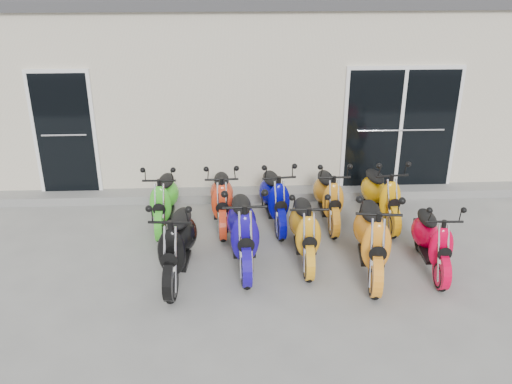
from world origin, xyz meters
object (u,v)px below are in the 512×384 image
scooter_front_orange_b (373,228)px  scooter_front_red (433,233)px  scooter_back_red (222,192)px  scooter_front_black (177,235)px  scooter_front_orange_a (305,222)px  scooter_back_blue (275,190)px  scooter_back_extra (382,188)px  scooter_back_green (164,193)px  scooter_front_blue (243,221)px  scooter_back_yellow (329,190)px

scooter_front_orange_b → scooter_front_red: (0.86, 0.04, -0.11)m
scooter_back_red → scooter_front_black: bearing=-112.3°
scooter_front_orange_a → scooter_front_orange_b: (0.87, -0.37, 0.07)m
scooter_front_orange_b → scooter_back_blue: scooter_front_orange_b is taller
scooter_front_black → scooter_back_extra: size_ratio=1.07×
scooter_front_black → scooter_front_orange_b: scooter_front_orange_b is taller
scooter_back_green → scooter_back_blue: 1.76m
scooter_front_blue → scooter_front_red: 2.62m
scooter_front_orange_b → scooter_back_extra: scooter_front_orange_b is taller
scooter_front_black → scooter_back_blue: bearing=51.8°
scooter_front_red → scooter_front_orange_b: bearing=-174.9°
scooter_back_green → scooter_back_blue: scooter_back_blue is taller
scooter_back_yellow → scooter_front_black: bearing=-147.1°
scooter_front_orange_b → scooter_back_green: (-2.97, 1.52, -0.09)m
scooter_front_black → scooter_front_orange_a: 1.81m
scooter_back_green → scooter_front_red: bearing=-19.5°
scooter_front_black → scooter_back_extra: bearing=30.7°
scooter_back_extra → scooter_front_red: bearing=-82.0°
scooter_front_blue → scooter_back_extra: scooter_front_blue is taller
scooter_front_orange_a → scooter_back_red: (-1.18, 1.15, -0.02)m
scooter_front_blue → scooter_back_red: size_ratio=1.14×
scooter_front_orange_a → scooter_back_blue: scooter_front_orange_a is taller
scooter_back_blue → scooter_back_yellow: bearing=-4.4°
scooter_front_blue → scooter_back_green: size_ratio=1.15×
scooter_front_black → scooter_back_green: 1.56m
scooter_front_blue → scooter_back_yellow: scooter_front_blue is taller
scooter_back_extra → scooter_front_orange_a: bearing=-145.9°
scooter_back_green → scooter_back_red: (0.92, -0.00, 0.00)m
scooter_front_orange_a → scooter_back_green: scooter_front_orange_a is taller
scooter_back_blue → scooter_front_black: bearing=-138.7°
scooter_front_orange_b → scooter_back_yellow: (-0.35, 1.52, -0.09)m
scooter_front_orange_b → scooter_back_red: size_ratio=1.15×
scooter_back_blue → scooter_back_extra: bearing=-5.4°
scooter_front_black → scooter_front_orange_a: size_ratio=1.05×
scooter_back_blue → scooter_front_orange_b: bearing=-56.4°
scooter_front_black → scooter_back_red: bearing=74.1°
scooter_back_green → scooter_back_yellow: bearing=1.6°
scooter_back_green → scooter_back_yellow: scooter_back_yellow is taller
scooter_front_black → scooter_back_green: scooter_front_black is taller
scooter_back_extra → scooter_front_black: bearing=-159.8°
scooter_front_blue → scooter_back_blue: 1.31m
scooter_back_red → scooter_back_extra: (2.56, -0.01, 0.01)m
scooter_front_orange_a → scooter_back_yellow: size_ratio=1.03×
scooter_back_blue → scooter_back_green: bearing=174.0°
scooter_back_yellow → scooter_back_green: bearing=179.3°
scooter_back_red → scooter_back_green: bearing=178.4°
scooter_back_yellow → scooter_back_extra: (0.85, -0.01, 0.01)m
scooter_front_black → scooter_front_blue: scooter_front_blue is taller
scooter_back_yellow → scooter_back_extra: 0.85m
scooter_back_yellow → scooter_front_red: bearing=-51.6°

